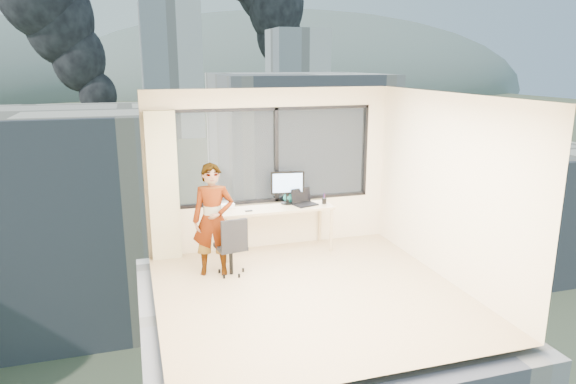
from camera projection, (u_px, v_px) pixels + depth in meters
name	position (u px, v px, depth m)	size (l,w,h in m)	color
floor	(310.00, 293.00, 6.96)	(4.00, 4.00, 0.01)	tan
ceiling	(312.00, 95.00, 6.33)	(4.00, 4.00, 0.01)	white
wall_front	(383.00, 252.00, 4.79)	(4.00, 0.01, 2.60)	#F4E1BC
wall_left	(149.00, 212.00, 6.08)	(0.01, 4.00, 2.60)	#F4E1BC
wall_right	(447.00, 188.00, 7.21)	(0.01, 4.00, 2.60)	#F4E1BC
window_wall	(273.00, 155.00, 8.46)	(3.30, 0.16, 1.55)	black
curtain	(163.00, 187.00, 7.94)	(0.45, 0.14, 2.30)	beige
desk	(276.00, 229.00, 8.41)	(1.80, 0.60, 0.75)	#C6B685
chair	(231.00, 245.00, 7.47)	(0.45, 0.45, 0.89)	black
person	(213.00, 220.00, 7.42)	(0.59, 0.39, 1.62)	#2D2D33
monitor	(288.00, 187.00, 8.44)	(0.54, 0.12, 0.54)	black
game_console	(224.00, 205.00, 8.29)	(0.30, 0.25, 0.07)	white
laptop	(305.00, 198.00, 8.38)	(0.36, 0.38, 0.23)	black
cellphone	(249.00, 211.00, 8.07)	(0.11, 0.05, 0.01)	black
pen_cup	(324.00, 201.00, 8.48)	(0.07, 0.07, 0.09)	black
handbag	(290.00, 197.00, 8.54)	(0.25, 0.13, 0.19)	#0D4B51
exterior_ground	(140.00, 137.00, 121.73)	(400.00, 400.00, 0.04)	#515B3D
near_bldg_a	(27.00, 220.00, 33.96)	(16.00, 12.00, 14.00)	beige
near_bldg_b	(296.00, 164.00, 47.07)	(14.00, 13.00, 16.00)	white
near_bldg_c	(537.00, 209.00, 43.60)	(12.00, 10.00, 10.00)	beige
far_tower_b	(171.00, 71.00, 120.35)	(13.00, 13.00, 30.00)	silver
far_tower_c	(297.00, 76.00, 149.84)	(15.00, 15.00, 26.00)	silver
hill_b	(292.00, 89.00, 335.58)	(300.00, 220.00, 96.00)	slate
tree_b	(267.00, 309.00, 27.10)	(7.60, 7.60, 9.00)	#184717
tree_c	(384.00, 184.00, 52.48)	(8.40, 8.40, 10.00)	#184717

